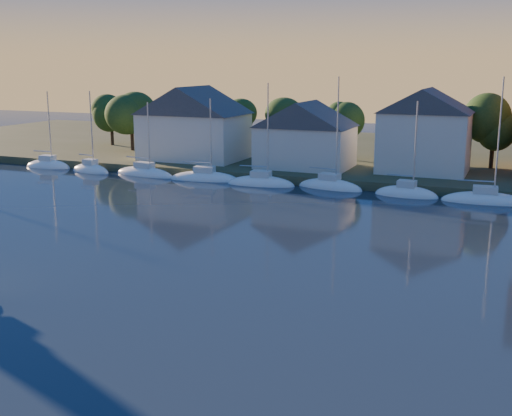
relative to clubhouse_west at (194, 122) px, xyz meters
The scene contains 7 objects.
shoreline_land 28.43m from the clubhouse_west, 37.69° to the left, with size 160.00×50.00×2.00m, color #373F25.
wooden_dock 23.56m from the clubhouse_west, 15.26° to the right, with size 120.00×3.00×1.00m, color brown.
clubhouse_west is the anchor object (origin of this frame).
clubhouse_centre 16.05m from the clubhouse_west, ahead, with size 11.55×8.40×8.08m.
clubhouse_east 30.02m from the clubhouse_west, ahead, with size 10.50×8.40×9.80m.
tree_line 24.55m from the clubhouse_west, 11.77° to the left, with size 93.40×5.40×8.90m.
moored_fleet 28.13m from the clubhouse_west, 19.09° to the right, with size 95.50×2.40×12.05m.
Camera 1 is at (18.88, -17.81, 13.58)m, focal length 45.00 mm.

